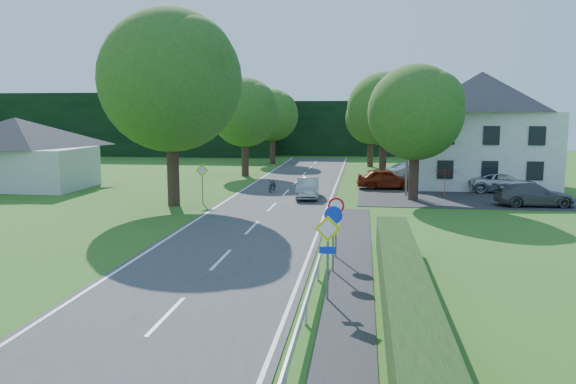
# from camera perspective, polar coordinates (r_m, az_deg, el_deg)

# --- Properties ---
(road) EXTENTS (7.00, 80.00, 0.04)m
(road) POSITION_cam_1_polar(r_m,az_deg,el_deg) (29.26, -2.91, -2.88)
(road) COLOR #373739
(road) RESTS_ON ground
(parking_pad) EXTENTS (14.00, 16.00, 0.04)m
(parking_pad) POSITION_cam_1_polar(r_m,az_deg,el_deg) (42.14, 16.75, 0.17)
(parking_pad) COLOR #252527
(parking_pad) RESTS_ON ground
(line_edge_left) EXTENTS (0.12, 80.00, 0.01)m
(line_edge_left) POSITION_cam_1_polar(r_m,az_deg,el_deg) (30.01, -9.03, -2.64)
(line_edge_left) COLOR white
(line_edge_left) RESTS_ON road
(line_edge_right) EXTENTS (0.12, 80.00, 0.01)m
(line_edge_right) POSITION_cam_1_polar(r_m,az_deg,el_deg) (28.84, 3.46, -2.99)
(line_edge_right) COLOR white
(line_edge_right) RESTS_ON road
(line_centre) EXTENTS (0.12, 80.00, 0.01)m
(line_centre) POSITION_cam_1_polar(r_m,az_deg,el_deg) (29.25, -2.91, -2.83)
(line_centre) COLOR white
(line_centre) RESTS_ON road
(tree_main) EXTENTS (9.40, 9.40, 11.64)m
(tree_main) POSITION_cam_1_polar(r_m,az_deg,el_deg) (34.15, -11.77, 8.33)
(tree_main) COLOR #2A5319
(tree_main) RESTS_ON ground
(tree_left_far) EXTENTS (7.00, 7.00, 8.58)m
(tree_left_far) POSITION_cam_1_polar(r_m,az_deg,el_deg) (49.33, -4.41, 6.59)
(tree_left_far) COLOR #2A5319
(tree_left_far) RESTS_ON ground
(tree_right_far) EXTENTS (7.40, 7.40, 9.09)m
(tree_right_far) POSITION_cam_1_polar(r_m,az_deg,el_deg) (50.27, 9.68, 6.81)
(tree_right_far) COLOR #2A5319
(tree_right_far) RESTS_ON ground
(tree_left_back) EXTENTS (6.60, 6.60, 8.07)m
(tree_left_back) POSITION_cam_1_polar(r_m,az_deg,el_deg) (61.04, -1.58, 6.66)
(tree_left_back) COLOR #2A5319
(tree_left_back) RESTS_ON ground
(tree_right_back) EXTENTS (6.20, 6.20, 7.56)m
(tree_right_back) POSITION_cam_1_polar(r_m,az_deg,el_deg) (58.26, 8.40, 6.25)
(tree_right_back) COLOR #2A5319
(tree_right_back) RESTS_ON ground
(tree_right_mid) EXTENTS (7.00, 7.00, 8.58)m
(tree_right_mid) POSITION_cam_1_polar(r_m,az_deg,el_deg) (36.40, 12.78, 5.87)
(tree_right_mid) COLOR #2A5319
(tree_right_mid) RESTS_ON ground
(treeline_left) EXTENTS (44.00, 6.00, 8.00)m
(treeline_left) POSITION_cam_1_polar(r_m,az_deg,el_deg) (77.74, -17.82, 6.57)
(treeline_left) COLOR black
(treeline_left) RESTS_ON ground
(treeline_right) EXTENTS (30.00, 5.00, 7.00)m
(treeline_right) POSITION_cam_1_polar(r_m,az_deg,el_deg) (74.31, 9.81, 6.39)
(treeline_right) COLOR black
(treeline_right) RESTS_ON ground
(bungalow_left) EXTENTS (11.00, 6.50, 5.20)m
(bungalow_left) POSITION_cam_1_polar(r_m,az_deg,el_deg) (45.93, -25.83, 3.72)
(bungalow_left) COLOR silver
(bungalow_left) RESTS_ON ground
(house_white) EXTENTS (10.60, 8.40, 8.60)m
(house_white) POSITION_cam_1_polar(r_m,az_deg,el_deg) (45.09, 18.91, 6.18)
(house_white) COLOR silver
(house_white) RESTS_ON ground
(streetlight) EXTENTS (2.03, 0.18, 8.00)m
(streetlight) POSITION_cam_1_polar(r_m,az_deg,el_deg) (38.35, 11.87, 6.26)
(streetlight) COLOR slate
(streetlight) RESTS_ON ground
(sign_priority_right) EXTENTS (0.78, 0.09, 2.59)m
(sign_priority_right) POSITION_cam_1_polar(r_m,az_deg,el_deg) (16.68, 4.06, -5.07)
(sign_priority_right) COLOR slate
(sign_priority_right) RESTS_ON ground
(sign_roundabout) EXTENTS (0.64, 0.08, 2.37)m
(sign_roundabout) POSITION_cam_1_polar(r_m,az_deg,el_deg) (19.63, 4.61, -3.44)
(sign_roundabout) COLOR slate
(sign_roundabout) RESTS_ON ground
(sign_speed_limit) EXTENTS (0.64, 0.11, 2.37)m
(sign_speed_limit) POSITION_cam_1_polar(r_m,az_deg,el_deg) (21.57, 4.90, -2.13)
(sign_speed_limit) COLOR slate
(sign_speed_limit) RESTS_ON ground
(sign_priority_left) EXTENTS (0.78, 0.09, 2.44)m
(sign_priority_left) POSITION_cam_1_polar(r_m,az_deg,el_deg) (34.84, -8.72, 1.64)
(sign_priority_left) COLOR slate
(sign_priority_left) RESTS_ON ground
(moving_car) EXTENTS (1.66, 4.10, 1.32)m
(moving_car) POSITION_cam_1_polar(r_m,az_deg,el_deg) (36.52, 2.02, 0.42)
(moving_car) COLOR #ADADB2
(moving_car) RESTS_ON road
(motorcycle) EXTENTS (0.72, 1.78, 0.92)m
(motorcycle) POSITION_cam_1_polar(r_m,az_deg,el_deg) (39.58, -1.59, 0.72)
(motorcycle) COLOR black
(motorcycle) RESTS_ON road
(parked_car_red) EXTENTS (4.33, 1.97, 1.44)m
(parked_car_red) POSITION_cam_1_polar(r_m,az_deg,el_deg) (41.55, 9.93, 1.32)
(parked_car_red) COLOR maroon
(parked_car_red) RESTS_ON parking_pad
(parked_car_silver_a) EXTENTS (5.06, 3.64, 1.59)m
(parked_car_silver_a) POSITION_cam_1_polar(r_m,az_deg,el_deg) (45.68, 12.95, 1.93)
(parked_car_silver_a) COLOR #AAAAAF
(parked_car_silver_a) RESTS_ON parking_pad
(parked_car_grey) EXTENTS (4.67, 2.16, 1.32)m
(parked_car_grey) POSITION_cam_1_polar(r_m,az_deg,el_deg) (36.51, 23.72, -0.27)
(parked_car_grey) COLOR #4B4B50
(parked_car_grey) RESTS_ON parking_pad
(parked_car_silver_b) EXTENTS (4.93, 2.35, 1.36)m
(parked_car_silver_b) POSITION_cam_1_polar(r_m,az_deg,el_deg) (42.06, 21.01, 0.92)
(parked_car_silver_b) COLOR silver
(parked_car_silver_b) RESTS_ON parking_pad
(parasol) EXTENTS (2.74, 2.77, 1.91)m
(parasol) POSITION_cam_1_polar(r_m,az_deg,el_deg) (38.38, 15.62, 0.94)
(parasol) COLOR red
(parasol) RESTS_ON parking_pad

